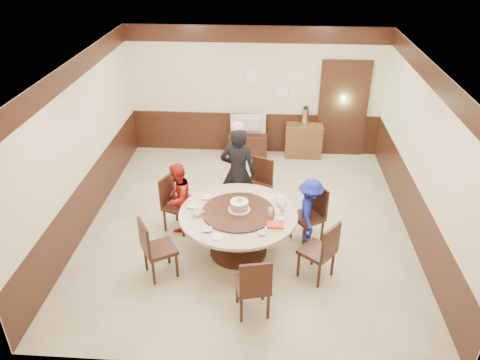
# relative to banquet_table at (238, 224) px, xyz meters

# --- Properties ---
(room) EXTENTS (6.00, 6.04, 2.84)m
(room) POSITION_rel_banquet_table_xyz_m (0.12, 0.81, 0.55)
(room) COLOR beige
(room) RESTS_ON ground
(banquet_table) EXTENTS (1.82, 1.82, 0.78)m
(banquet_table) POSITION_rel_banquet_table_xyz_m (0.00, 0.00, 0.00)
(banquet_table) COLOR black
(banquet_table) RESTS_ON ground
(chair_0) EXTENTS (0.61, 0.61, 0.97)m
(chair_0) POSITION_rel_banquet_table_xyz_m (1.12, 0.42, -0.23)
(chair_0) COLOR black
(chair_0) RESTS_ON ground
(chair_1) EXTENTS (0.59, 0.59, 0.97)m
(chair_1) POSITION_rel_banquet_table_xyz_m (0.26, 1.28, -0.23)
(chair_1) COLOR black
(chair_1) RESTS_ON ground
(chair_2) EXTENTS (0.58, 0.57, 0.97)m
(chair_2) POSITION_rel_banquet_table_xyz_m (-1.07, 0.60, -0.23)
(chair_2) COLOR black
(chair_2) RESTS_ON ground
(chair_3) EXTENTS (0.61, 0.61, 0.97)m
(chair_3) POSITION_rel_banquet_table_xyz_m (-1.13, -0.60, -0.23)
(chair_3) COLOR black
(chair_3) RESTS_ON ground
(chair_4) EXTENTS (0.53, 0.53, 0.97)m
(chair_4) POSITION_rel_banquet_table_xyz_m (0.29, -1.29, -0.23)
(chair_4) COLOR black
(chair_4) RESTS_ON ground
(chair_5) EXTENTS (0.62, 0.62, 0.97)m
(chair_5) POSITION_rel_banquet_table_xyz_m (1.20, -0.50, -0.23)
(chair_5) COLOR black
(chair_5) RESTS_ON ground
(person_standing) EXTENTS (0.66, 0.47, 1.70)m
(person_standing) POSITION_rel_banquet_table_xyz_m (-0.08, 1.10, 0.32)
(person_standing) COLOR black
(person_standing) RESTS_ON ground
(person_red) EXTENTS (0.61, 0.70, 1.22)m
(person_red) POSITION_rel_banquet_table_xyz_m (-1.06, 0.60, 0.08)
(person_red) COLOR #AA1E16
(person_red) RESTS_ON ground
(person_blue) EXTENTS (0.46, 0.76, 1.13)m
(person_blue) POSITION_rel_banquet_table_xyz_m (1.13, 0.41, 0.03)
(person_blue) COLOR #171E98
(person_blue) RESTS_ON ground
(birthday_cake) EXTENTS (0.34, 0.34, 0.22)m
(birthday_cake) POSITION_rel_banquet_table_xyz_m (0.01, 0.04, 0.32)
(birthday_cake) COLOR white
(birthday_cake) RESTS_ON banquet_table
(teapot_left) EXTENTS (0.17, 0.15, 0.13)m
(teapot_left) POSITION_rel_banquet_table_xyz_m (-0.62, -0.13, 0.28)
(teapot_left) COLOR white
(teapot_left) RESTS_ON banquet_table
(teapot_right) EXTENTS (0.17, 0.15, 0.13)m
(teapot_right) POSITION_rel_banquet_table_xyz_m (0.65, 0.26, 0.28)
(teapot_right) COLOR white
(teapot_right) RESTS_ON banquet_table
(bowl_0) EXTENTS (0.15, 0.15, 0.04)m
(bowl_0) POSITION_rel_banquet_table_xyz_m (-0.54, 0.38, 0.23)
(bowl_0) COLOR white
(bowl_0) RESTS_ON banquet_table
(bowl_1) EXTENTS (0.12, 0.12, 0.04)m
(bowl_1) POSITION_rel_banquet_table_xyz_m (0.38, -0.54, 0.24)
(bowl_1) COLOR white
(bowl_1) RESTS_ON banquet_table
(bowl_2) EXTENTS (0.15, 0.15, 0.04)m
(bowl_2) POSITION_rel_banquet_table_xyz_m (-0.41, -0.50, 0.23)
(bowl_2) COLOR white
(bowl_2) RESTS_ON banquet_table
(bowl_3) EXTENTS (0.12, 0.12, 0.04)m
(bowl_3) POSITION_rel_banquet_table_xyz_m (0.65, -0.14, 0.24)
(bowl_3) COLOR white
(bowl_3) RESTS_ON banquet_table
(bowl_4) EXTENTS (0.15, 0.15, 0.04)m
(bowl_4) POSITION_rel_banquet_table_xyz_m (-0.72, 0.10, 0.24)
(bowl_4) COLOR white
(bowl_4) RESTS_ON banquet_table
(bowl_5) EXTENTS (0.13, 0.13, 0.04)m
(bowl_5) POSITION_rel_banquet_table_xyz_m (0.14, 0.62, 0.24)
(bowl_5) COLOR white
(bowl_5) RESTS_ON banquet_table
(saucer_near) EXTENTS (0.18, 0.18, 0.01)m
(saucer_near) POSITION_rel_banquet_table_xyz_m (-0.25, -0.65, 0.22)
(saucer_near) COLOR white
(saucer_near) RESTS_ON banquet_table
(saucer_far) EXTENTS (0.18, 0.18, 0.01)m
(saucer_far) POSITION_rel_banquet_table_xyz_m (0.45, 0.50, 0.22)
(saucer_far) COLOR white
(saucer_far) RESTS_ON banquet_table
(shrimp_platter) EXTENTS (0.30, 0.20, 0.06)m
(shrimp_platter) POSITION_rel_banquet_table_xyz_m (0.57, -0.36, 0.24)
(shrimp_platter) COLOR white
(shrimp_platter) RESTS_ON banquet_table
(bottle_0) EXTENTS (0.06, 0.06, 0.16)m
(bottle_0) POSITION_rel_banquet_table_xyz_m (0.49, -0.09, 0.30)
(bottle_0) COLOR white
(bottle_0) RESTS_ON banquet_table
(bottle_1) EXTENTS (0.06, 0.06, 0.16)m
(bottle_1) POSITION_rel_banquet_table_xyz_m (0.67, 0.01, 0.30)
(bottle_1) COLOR white
(bottle_1) RESTS_ON banquet_table
(tv_stand) EXTENTS (0.85, 0.45, 0.50)m
(tv_stand) POSITION_rel_banquet_table_xyz_m (-0.03, 3.54, -0.28)
(tv_stand) COLOR black
(tv_stand) RESTS_ON ground
(television) EXTENTS (0.79, 0.17, 0.45)m
(television) POSITION_rel_banquet_table_xyz_m (-0.03, 3.54, 0.19)
(television) COLOR gray
(television) RESTS_ON tv_stand
(side_cabinet) EXTENTS (0.80, 0.40, 0.75)m
(side_cabinet) POSITION_rel_banquet_table_xyz_m (1.20, 3.57, -0.16)
(side_cabinet) COLOR brown
(side_cabinet) RESTS_ON ground
(thermos) EXTENTS (0.15, 0.15, 0.38)m
(thermos) POSITION_rel_banquet_table_xyz_m (1.20, 3.57, 0.41)
(thermos) COLOR silver
(thermos) RESTS_ON side_cabinet
(notice_left) EXTENTS (0.25, 0.00, 0.35)m
(notice_left) POSITION_rel_banquet_table_xyz_m (0.01, 3.75, 1.22)
(notice_left) COLOR white
(notice_left) RESTS_ON room
(notice_right) EXTENTS (0.30, 0.00, 0.22)m
(notice_right) POSITION_rel_banquet_table_xyz_m (0.66, 3.75, 0.92)
(notice_right) COLOR white
(notice_right) RESTS_ON room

